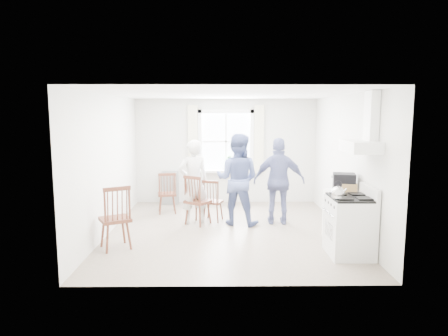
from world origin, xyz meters
TOP-DOWN VIEW (x-y plane):
  - room_shell at (0.00, 0.00)m, footprint 4.62×5.12m
  - window_assembly at (0.00, 2.45)m, footprint 1.88×0.24m
  - range_hood at (2.07, -1.35)m, footprint 0.45×0.76m
  - shelf_unit at (-1.40, 2.33)m, footprint 0.40×0.30m
  - gas_stove at (1.91, -1.35)m, footprint 0.68×0.76m
  - kettle at (1.65, -1.51)m, footprint 0.20×0.20m
  - low_cabinet at (1.98, -0.65)m, footprint 0.50×0.55m
  - stereo_stack at (1.99, -0.72)m, footprint 0.42×0.39m
  - cardboard_box at (2.05, -0.81)m, footprint 0.29×0.24m
  - windsor_chair_a at (-1.33, 1.30)m, footprint 0.46×0.45m
  - windsor_chair_b at (-0.66, 0.38)m, footprint 0.59×0.59m
  - windsor_chair_c at (-1.84, -1.10)m, footprint 0.62×0.61m
  - person_left at (-0.69, 0.55)m, footprint 0.81×0.81m
  - person_mid at (0.20, 0.48)m, footprint 1.12×1.12m
  - person_right at (1.05, 0.49)m, footprint 1.12×1.12m
  - potted_plant at (0.05, 2.36)m, footprint 0.22×0.22m
  - windsor_chair_d at (-0.33, 0.63)m, footprint 0.47×0.46m

SIDE VIEW (x-z plane):
  - shelf_unit at x=-1.40m, z-range 0.00..0.80m
  - low_cabinet at x=1.98m, z-range 0.00..0.90m
  - gas_stove at x=1.91m, z-range -0.08..1.04m
  - windsor_chair_d at x=-0.33m, z-range 0.10..0.99m
  - windsor_chair_a at x=-1.33m, z-range 0.10..1.05m
  - windsor_chair_b at x=-0.66m, z-range 0.11..1.14m
  - windsor_chair_c at x=-1.84m, z-range 0.12..1.21m
  - person_left at x=-0.69m, z-range 0.00..1.72m
  - person_right at x=1.05m, z-range 0.00..1.76m
  - person_mid at x=0.20m, z-range 0.00..1.85m
  - cardboard_box at x=2.05m, z-range 0.90..1.07m
  - potted_plant at x=0.05m, z-range 0.85..1.21m
  - kettle at x=1.65m, z-range 0.90..1.19m
  - stereo_stack at x=1.99m, z-range 0.90..1.22m
  - room_shell at x=0.00m, z-range -0.02..2.62m
  - window_assembly at x=0.00m, z-range 0.61..2.31m
  - range_hood at x=2.07m, z-range 1.43..2.37m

